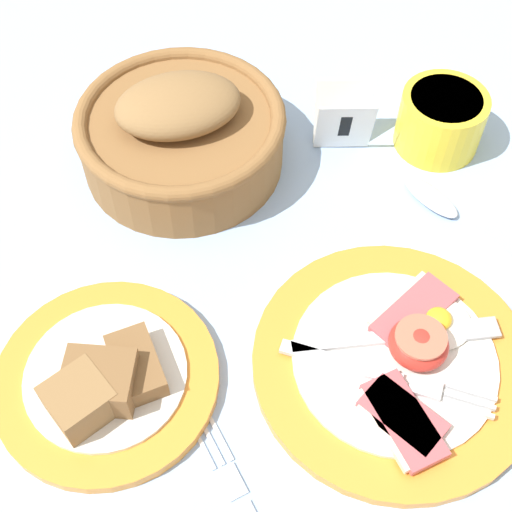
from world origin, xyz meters
TOP-DOWN VIEW (x-y plane):
  - ground_plane at (0.00, 0.00)m, footprint 3.00×3.00m
  - breakfast_plate at (0.07, -0.03)m, footprint 0.25×0.25m
  - bread_plate at (-0.18, -0.06)m, footprint 0.19×0.19m
  - sugar_cup at (0.14, 0.25)m, footprint 0.09×0.09m
  - bread_basket at (-0.14, 0.21)m, footprint 0.22×0.22m
  - number_card at (0.03, 0.24)m, footprint 0.06×0.05m
  - teaspoon_by_saucer at (0.14, 0.15)m, footprint 0.14×0.16m

SIDE VIEW (x-z plane):
  - ground_plane at x=0.00m, z-range 0.00..0.00m
  - teaspoon_by_saucer at x=0.14m, z-range 0.00..0.01m
  - breakfast_plate at x=0.07m, z-range -0.01..0.03m
  - bread_plate at x=-0.18m, z-range -0.01..0.04m
  - sugar_cup at x=0.14m, z-range 0.00..0.07m
  - number_card at x=0.03m, z-range 0.00..0.07m
  - bread_basket at x=-0.14m, z-range -0.01..0.09m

